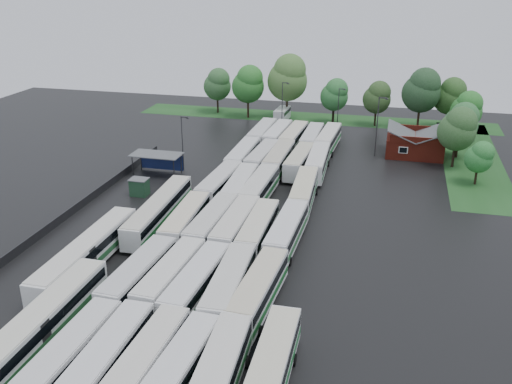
# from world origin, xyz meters

# --- Properties ---
(ground) EXTENTS (160.00, 160.00, 0.00)m
(ground) POSITION_xyz_m (0.00, 0.00, 0.00)
(ground) COLOR black
(ground) RESTS_ON ground
(brick_building) EXTENTS (10.07, 8.60, 5.39)m
(brick_building) POSITION_xyz_m (24.00, 42.77, 1.87)
(brick_building) COLOR maroon
(brick_building) RESTS_ON ground
(wash_shed) EXTENTS (8.20, 4.20, 3.58)m
(wash_shed) POSITION_xyz_m (-17.20, 22.02, 2.99)
(wash_shed) COLOR #2D2D30
(wash_shed) RESTS_ON ground
(utility_hut) EXTENTS (2.70, 2.20, 2.62)m
(utility_hut) POSITION_xyz_m (-16.20, 12.60, 1.32)
(utility_hut) COLOR #183C23
(utility_hut) RESTS_ON ground
(grass_strip_north) EXTENTS (80.00, 10.00, 0.01)m
(grass_strip_north) POSITION_xyz_m (2.00, 64.80, 0.01)
(grass_strip_north) COLOR #1C4A1B
(grass_strip_north) RESTS_ON ground
(grass_strip_east) EXTENTS (10.00, 50.00, 0.01)m
(grass_strip_east) POSITION_xyz_m (34.00, 42.80, 0.01)
(grass_strip_east) COLOR #1C4A1B
(grass_strip_east) RESTS_ON ground
(west_fence) EXTENTS (0.10, 50.00, 1.20)m
(west_fence) POSITION_xyz_m (-22.20, 8.00, 0.60)
(west_fence) COLOR #2D2D30
(west_fence) RESTS_ON ground
(bus_r0c0) EXTENTS (3.13, 13.12, 3.63)m
(bus_r0c0) POSITION_xyz_m (-4.42, -26.16, 2.00)
(bus_r0c0) COLOR silver
(bus_r0c0) RESTS_ON ground
(bus_r0c1) EXTENTS (2.85, 13.31, 3.71)m
(bus_r0c1) POSITION_xyz_m (-1.18, -26.02, 2.04)
(bus_r0c1) COLOR silver
(bus_r0c1) RESTS_ON ground
(bus_r0c2) EXTENTS (3.14, 13.13, 3.63)m
(bus_r0c2) POSITION_xyz_m (2.11, -25.73, 2.00)
(bus_r0c2) COLOR silver
(bus_r0c2) RESTS_ON ground
(bus_r0c3) EXTENTS (3.36, 12.97, 3.58)m
(bus_r0c3) POSITION_xyz_m (5.06, -25.94, 1.97)
(bus_r0c3) COLOR silver
(bus_r0c3) RESTS_ON ground
(bus_r0c4) EXTENTS (3.56, 13.65, 3.76)m
(bus_r0c4) POSITION_xyz_m (8.39, -26.00, 2.07)
(bus_r0c4) COLOR silver
(bus_r0c4) RESTS_ON ground
(bus_r1c0) EXTENTS (3.42, 13.30, 3.67)m
(bus_r1c0) POSITION_xyz_m (-4.51, -12.72, 2.02)
(bus_r1c0) COLOR silver
(bus_r1c0) RESTS_ON ground
(bus_r1c1) EXTENTS (3.37, 13.18, 3.64)m
(bus_r1c1) POSITION_xyz_m (-1.15, -12.14, 2.00)
(bus_r1c1) COLOR silver
(bus_r1c1) RESTS_ON ground
(bus_r1c2) EXTENTS (3.46, 13.39, 3.69)m
(bus_r1c2) POSITION_xyz_m (1.95, -12.74, 2.03)
(bus_r1c2) COLOR silver
(bus_r1c2) RESTS_ON ground
(bus_r1c3) EXTENTS (3.46, 13.60, 3.75)m
(bus_r1c3) POSITION_xyz_m (5.35, -12.58, 2.06)
(bus_r1c3) COLOR silver
(bus_r1c3) RESTS_ON ground
(bus_r1c4) EXTENTS (3.48, 13.47, 3.72)m
(bus_r1c4) POSITION_xyz_m (8.43, -12.67, 2.04)
(bus_r1c4) COLOR silver
(bus_r1c4) RESTS_ON ground
(bus_r2c0) EXTENTS (3.37, 13.30, 3.67)m
(bus_r2c0) POSITION_xyz_m (-4.54, 1.25, 2.02)
(bus_r2c0) COLOR silver
(bus_r2c0) RESTS_ON ground
(bus_r2c1) EXTENTS (3.24, 13.56, 3.75)m
(bus_r2c1) POSITION_xyz_m (-1.01, 1.37, 2.06)
(bus_r2c1) COLOR silver
(bus_r2c1) RESTS_ON ground
(bus_r2c2) EXTENTS (2.97, 13.47, 3.74)m
(bus_r2c2) POSITION_xyz_m (2.07, 1.27, 2.06)
(bus_r2c2) COLOR silver
(bus_r2c2) RESTS_ON ground
(bus_r2c3) EXTENTS (3.01, 13.11, 3.64)m
(bus_r2c3) POSITION_xyz_m (5.00, 1.05, 2.00)
(bus_r2c3) COLOR silver
(bus_r2c3) RESTS_ON ground
(bus_r2c4) EXTENTS (3.12, 13.52, 3.75)m
(bus_r2c4) POSITION_xyz_m (8.55, 1.18, 2.06)
(bus_r2c4) COLOR silver
(bus_r2c4) RESTS_ON ground
(bus_r3c0) EXTENTS (3.43, 13.42, 3.70)m
(bus_r3c0) POSITION_xyz_m (-4.29, 14.79, 2.04)
(bus_r3c0) COLOR silver
(bus_r3c0) RESTS_ON ground
(bus_r3c1) EXTENTS (3.23, 13.20, 3.65)m
(bus_r3c1) POSITION_xyz_m (-1.04, 14.49, 2.01)
(bus_r3c1) COLOR silver
(bus_r3c1) RESTS_ON ground
(bus_r3c2) EXTENTS (3.09, 13.46, 3.73)m
(bus_r3c2) POSITION_xyz_m (1.86, 14.47, 2.05)
(bus_r3c2) COLOR silver
(bus_r3c2) RESTS_ON ground
(bus_r3c4) EXTENTS (3.52, 13.51, 3.73)m
(bus_r3c4) POSITION_xyz_m (8.35, 14.83, 2.05)
(bus_r3c4) COLOR silver
(bus_r3c4) RESTS_ON ground
(bus_r4c0) EXTENTS (2.92, 13.45, 3.74)m
(bus_r4c0) POSITION_xyz_m (-4.38, 28.23, 2.06)
(bus_r4c0) COLOR silver
(bus_r4c0) RESTS_ON ground
(bus_r4c1) EXTENTS (3.37, 13.02, 3.59)m
(bus_r4c1) POSITION_xyz_m (-1.05, 28.56, 1.98)
(bus_r4c1) COLOR silver
(bus_r4c1) RESTS_ON ground
(bus_r4c2) EXTENTS (2.93, 13.45, 3.74)m
(bus_r4c2) POSITION_xyz_m (1.90, 28.32, 2.06)
(bus_r4c2) COLOR silver
(bus_r4c2) RESTS_ON ground
(bus_r4c3) EXTENTS (3.24, 13.01, 3.60)m
(bus_r4c3) POSITION_xyz_m (5.34, 28.22, 1.98)
(bus_r4c3) COLOR silver
(bus_r4c3) RESTS_ON ground
(bus_r4c4) EXTENTS (3.32, 13.45, 3.72)m
(bus_r4c4) POSITION_xyz_m (8.38, 28.30, 2.04)
(bus_r4c4) COLOR silver
(bus_r4c4) RESTS_ON ground
(bus_r5c0) EXTENTS (2.98, 13.42, 3.73)m
(bus_r5c0) POSITION_xyz_m (-4.37, 42.21, 2.05)
(bus_r5c0) COLOR silver
(bus_r5c0) RESTS_ON ground
(bus_r5c1) EXTENTS (3.29, 13.22, 3.65)m
(bus_r5c1) POSITION_xyz_m (-1.33, 42.28, 2.01)
(bus_r5c1) COLOR silver
(bus_r5c1) RESTS_ON ground
(bus_r5c2) EXTENTS (3.40, 13.38, 3.69)m
(bus_r5c2) POSITION_xyz_m (1.85, 41.74, 2.03)
(bus_r5c2) COLOR silver
(bus_r5c2) RESTS_ON ground
(bus_r5c3) EXTENTS (2.78, 12.93, 3.60)m
(bus_r5c3) POSITION_xyz_m (5.32, 41.73, 1.98)
(bus_r5c3) COLOR silver
(bus_r5c3) RESTS_ON ground
(bus_r5c4) EXTENTS (3.38, 13.36, 3.69)m
(bus_r5c4) POSITION_xyz_m (8.40, 42.05, 2.03)
(bus_r5c4) COLOR silver
(bus_r5c4) RESTS_ON ground
(artic_bus_west_a) EXTENTS (2.89, 20.11, 3.73)m
(artic_bus_west_a) POSITION_xyz_m (-9.27, -23.33, 2.07)
(artic_bus_west_a) COLOR silver
(artic_bus_west_a) RESTS_ON ground
(artic_bus_west_b) EXTENTS (3.33, 19.26, 3.56)m
(artic_bus_west_b) POSITION_xyz_m (-9.29, 3.83, 1.97)
(artic_bus_west_b) COLOR silver
(artic_bus_west_b) RESTS_ON ground
(artic_bus_west_c) EXTENTS (2.85, 19.92, 3.70)m
(artic_bus_west_c) POSITION_xyz_m (-12.24, -9.74, 2.05)
(artic_bus_west_c) COLOR silver
(artic_bus_west_c) RESTS_ON ground
(minibus) EXTENTS (2.71, 6.63, 2.86)m
(minibus) POSITION_xyz_m (-4.22, 60.63, 1.58)
(minibus) COLOR silver
(minibus) RESTS_ON ground
(tree_north_0) EXTENTS (6.32, 6.32, 10.46)m
(tree_north_0) POSITION_xyz_m (-20.27, 64.54, 6.73)
(tree_north_0) COLOR black
(tree_north_0) RESTS_ON ground
(tree_north_1) EXTENTS (7.21, 7.21, 11.94)m
(tree_north_1) POSITION_xyz_m (-12.18, 61.77, 7.68)
(tree_north_1) COLOR #322217
(tree_north_1) RESTS_ON ground
(tree_north_2) EXTENTS (8.78, 8.78, 14.55)m
(tree_north_2) POSITION_xyz_m (-3.42, 62.53, 9.36)
(tree_north_2) COLOR #30221A
(tree_north_2) RESTS_ON ground
(tree_north_3) EXTENTS (6.00, 6.00, 9.94)m
(tree_north_3) POSITION_xyz_m (7.11, 61.39, 6.39)
(tree_north_3) COLOR black
(tree_north_3) RESTS_ON ground
(tree_north_4) EXTENTS (5.91, 5.91, 9.79)m
(tree_north_4) POSITION_xyz_m (16.09, 61.43, 6.30)
(tree_north_4) COLOR black
(tree_north_4) RESTS_ON ground
(tree_north_5) EXTENTS (7.86, 7.86, 13.02)m
(tree_north_5) POSITION_xyz_m (24.98, 60.73, 8.38)
(tree_north_5) COLOR #332315
(tree_north_5) RESTS_ON ground
(tree_north_6) EXTENTS (6.61, 6.61, 10.94)m
(tree_north_6) POSITION_xyz_m (30.86, 63.00, 7.04)
(tree_north_6) COLOR #38271C
(tree_north_6) RESTS_ON ground
(tree_east_0) EXTENTS (4.37, 4.34, 7.19)m
(tree_east_0) POSITION_xyz_m (33.43, 29.61, 4.62)
(tree_east_0) COLOR black
(tree_east_0) RESTS_ON ground
(tree_east_1) EXTENTS (6.41, 6.41, 10.61)m
(tree_east_1) POSITION_xyz_m (30.51, 37.45, 6.83)
(tree_east_1) COLOR black
(tree_east_1) RESTS_ON ground
(tree_east_2) EXTENTS (6.15, 6.15, 10.19)m
(tree_east_2) POSITION_xyz_m (31.53, 43.03, 6.55)
(tree_east_2) COLOR black
(tree_east_2) RESTS_ON ground
(tree_east_3) EXTENTS (6.11, 6.11, 10.11)m
(tree_east_3) POSITION_xyz_m (33.40, 53.86, 6.51)
(tree_east_3) COLOR #3B2813
(tree_east_3) RESTS_ON ground
(tree_east_4) EXTENTS (4.72, 4.70, 7.78)m
(tree_east_4) POSITION_xyz_m (32.78, 61.83, 5.00)
(tree_east_4) COLOR black
(tree_east_4) RESTS_ON ground
(lamp_post_ne) EXTENTS (1.67, 0.33, 10.83)m
(lamp_post_ne) POSITION_xyz_m (17.25, 40.31, 6.29)
(lamp_post_ne) COLOR #2D2D30
(lamp_post_ne) RESTS_ON ground
(lamp_post_nw) EXTENTS (1.43, 0.28, 9.26)m
(lamp_post_nw) POSITION_xyz_m (-13.74, 24.91, 5.38)
(lamp_post_nw) COLOR #2D2D30
(lamp_post_nw) RESTS_ON ground
(lamp_post_back_w) EXTENTS (1.52, 0.30, 9.90)m
(lamp_post_back_w) POSITION_xyz_m (-2.84, 54.19, 5.75)
(lamp_post_back_w) COLOR #2D2D30
(lamp_post_back_w) RESTS_ON ground
(lamp_post_back_e) EXTENTS (1.40, 0.27, 9.12)m
(lamp_post_back_e) POSITION_xyz_m (8.76, 54.58, 5.29)
(lamp_post_back_e) COLOR #2D2D30
(lamp_post_back_e) RESTS_ON ground
(puddle_0) EXTENTS (3.83, 3.83, 0.01)m
(puddle_0) POSITION_xyz_m (-4.00, -21.20, 0.00)
(puddle_0) COLOR black
(puddle_0) RESTS_ON ground
(puddle_1) EXTENTS (2.96, 2.96, 0.01)m
(puddle_1) POSITION_xyz_m (9.42, -19.00, 0.00)
(puddle_1) COLOR black
(puddle_1) RESTS_ON ground
(puddle_2) EXTENTS (5.29, 5.29, 0.01)m
(puddle_2) POSITION_xyz_m (-5.50, 1.40, 0.00)
(puddle_2) COLOR black
(puddle_2) RESTS_ON ground
(puddle_3) EXTENTS (5.00, 5.00, 0.01)m
(puddle_3) POSITION_xyz_m (4.53, 0.22, 0.00)
(puddle_3) COLOR black
(puddle_3) RESTS_ON ground
(puddle_4) EXTENTS (2.48, 2.48, 0.01)m
(puddle_4) POSITION_xyz_m (11.97, -15.69, 0.00)
(puddle_4) COLOR black
(puddle_4) RESTS_ON ground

